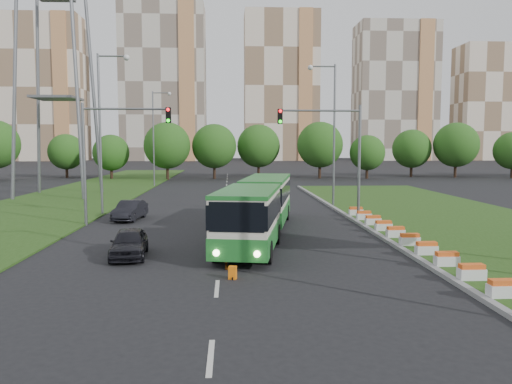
{
  "coord_description": "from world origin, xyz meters",
  "views": [
    {
      "loc": [
        -2.48,
        -24.0,
        5.27
      ],
      "look_at": [
        -1.03,
        4.24,
        2.6
      ],
      "focal_mm": 35.0,
      "sensor_mm": 36.0,
      "label": 1
    }
  ],
  "objects": [
    {
      "name": "traffic_mast_left",
      "position": [
        -10.38,
        9.0,
        5.35
      ],
      "size": [
        5.76,
        0.32,
        8.0
      ],
      "color": "slate",
      "rests_on": "ground"
    },
    {
      "name": "lane_markings",
      "position": [
        -3.0,
        20.0,
        0.0
      ],
      "size": [
        0.2,
        100.0,
        0.01
      ],
      "primitive_type": null,
      "color": "#B9B8B2",
      "rests_on": "ground"
    },
    {
      "name": "midrise_east",
      "position": [
        90.0,
        150.0,
        20.0
      ],
      "size": [
        24.0,
        14.0,
        40.0
      ],
      "primitive_type": "cube",
      "color": "beige",
      "rests_on": "ground"
    },
    {
      "name": "flower_planters",
      "position": [
        6.7,
        1.9,
        0.45
      ],
      "size": [
        1.1,
        20.3,
        0.6
      ],
      "primitive_type": null,
      "color": "silver",
      "rests_on": "grass_median"
    },
    {
      "name": "car_left_far",
      "position": [
        -9.58,
        11.29,
        0.68
      ],
      "size": [
        1.93,
        4.28,
        1.36
      ],
      "primitive_type": "imported",
      "rotation": [
        0.0,
        0.0,
        -0.12
      ],
      "color": "black",
      "rests_on": "ground"
    },
    {
      "name": "apartment_tower_east",
      "position": [
        55.0,
        150.0,
        23.5
      ],
      "size": [
        27.0,
        15.0,
        47.0
      ],
      "primitive_type": "cube",
      "color": "beige",
      "rests_on": "ground"
    },
    {
      "name": "left_verge",
      "position": [
        -18.0,
        25.0,
        0.05
      ],
      "size": [
        12.0,
        110.0,
        0.1
      ],
      "primitive_type": "cube",
      "color": "#224112",
      "rests_on": "ground"
    },
    {
      "name": "street_lamps",
      "position": [
        -3.0,
        10.0,
        6.0
      ],
      "size": [
        36.0,
        60.0,
        12.0
      ],
      "primitive_type": null,
      "color": "slate",
      "rests_on": "ground"
    },
    {
      "name": "median_kerb",
      "position": [
        6.05,
        8.0,
        0.09
      ],
      "size": [
        0.3,
        60.0,
        0.18
      ],
      "primitive_type": "cube",
      "color": "gray",
      "rests_on": "ground"
    },
    {
      "name": "pedestrian",
      "position": [
        -2.64,
        -3.07,
        0.89
      ],
      "size": [
        0.44,
        0.66,
        1.78
      ],
      "primitive_type": "imported",
      "rotation": [
        0.0,
        0.0,
        1.54
      ],
      "color": "gray",
      "rests_on": "ground"
    },
    {
      "name": "traffic_mast_median",
      "position": [
        4.78,
        10.0,
        5.35
      ],
      "size": [
        5.76,
        0.32,
        8.0
      ],
      "color": "slate",
      "rests_on": "ground"
    },
    {
      "name": "shopping_trolley",
      "position": [
        -2.42,
        -4.73,
        0.25
      ],
      "size": [
        0.3,
        0.32,
        0.51
      ],
      "rotation": [
        0.0,
        0.0,
        -0.23
      ],
      "color": "orange",
      "rests_on": "ground"
    },
    {
      "name": "apartment_tower_west",
      "position": [
        -65.0,
        150.0,
        24.0
      ],
      "size": [
        26.0,
        15.0,
        48.0
      ],
      "primitive_type": "cube",
      "color": "beige",
      "rests_on": "ground"
    },
    {
      "name": "articulated_bus",
      "position": [
        -0.93,
        4.68,
        1.69
      ],
      "size": [
        2.61,
        16.72,
        2.75
      ],
      "rotation": [
        0.0,
        0.0,
        -0.17
      ],
      "color": "beige",
      "rests_on": "ground"
    },
    {
      "name": "ground",
      "position": [
        0.0,
        0.0,
        0.0
      ],
      "size": [
        360.0,
        360.0,
        0.0
      ],
      "primitive_type": "plane",
      "color": "black",
      "rests_on": "ground"
    },
    {
      "name": "apartment_tower_ceast",
      "position": [
        15.0,
        150.0,
        25.0
      ],
      "size": [
        25.0,
        15.0,
        50.0
      ],
      "primitive_type": "cube",
      "color": "beige",
      "rests_on": "ground"
    },
    {
      "name": "grass_median",
      "position": [
        13.0,
        8.0,
        0.07
      ],
      "size": [
        14.0,
        60.0,
        0.15
      ],
      "primitive_type": "cube",
      "color": "#224112",
      "rests_on": "ground"
    },
    {
      "name": "car_left_near",
      "position": [
        -7.27,
        -0.57,
        0.68
      ],
      "size": [
        1.94,
        4.09,
        1.35
      ],
      "primitive_type": "imported",
      "rotation": [
        0.0,
        0.0,
        0.09
      ],
      "color": "black",
      "rests_on": "ground"
    },
    {
      "name": "apartment_tower_cwest",
      "position": [
        -25.0,
        150.0,
        26.0
      ],
      "size": [
        28.0,
        15.0,
        52.0
      ],
      "primitive_type": "cube",
      "color": "beige",
      "rests_on": "ground"
    },
    {
      "name": "tree_line",
      "position": [
        10.0,
        55.0,
        4.5
      ],
      "size": [
        120.0,
        8.0,
        9.0
      ],
      "primitive_type": null,
      "color": "#1F4C14",
      "rests_on": "ground"
    }
  ]
}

